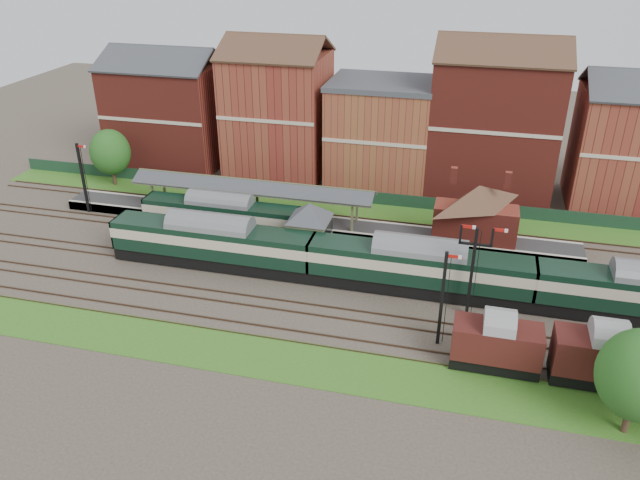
% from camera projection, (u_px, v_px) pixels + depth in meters
% --- Properties ---
extents(ground, '(160.00, 160.00, 0.00)m').
position_uv_depth(ground, '(333.00, 281.00, 56.48)').
color(ground, '#473D33').
rests_on(ground, ground).
extents(grass_back, '(90.00, 4.50, 0.06)m').
position_uv_depth(grass_back, '(365.00, 210.00, 70.26)').
color(grass_back, '#2D6619').
rests_on(grass_back, ground).
extents(grass_front, '(90.00, 5.00, 0.06)m').
position_uv_depth(grass_front, '(295.00, 362.00, 46.13)').
color(grass_front, '#2D6619').
rests_on(grass_front, ground).
extents(fence, '(90.00, 0.12, 1.50)m').
position_uv_depth(fence, '(368.00, 197.00, 71.65)').
color(fence, '#193823').
rests_on(fence, ground).
extents(platform, '(55.00, 3.40, 1.00)m').
position_uv_depth(platform, '(308.00, 225.00, 65.75)').
color(platform, '#2D2D2D').
rests_on(platform, ground).
extents(signal_box, '(5.40, 5.40, 6.00)m').
position_uv_depth(signal_box, '(310.00, 231.00, 58.48)').
color(signal_box, '#516548').
rests_on(signal_box, ground).
extents(brick_hut, '(3.20, 2.64, 2.94)m').
position_uv_depth(brick_hut, '(393.00, 259.00, 57.64)').
color(brick_hut, maroon).
rests_on(brick_hut, ground).
extents(station_building, '(8.10, 8.10, 5.90)m').
position_uv_depth(station_building, '(476.00, 212.00, 60.44)').
color(station_building, maroon).
rests_on(station_building, platform).
extents(canopy, '(26.00, 3.89, 4.08)m').
position_uv_depth(canopy, '(252.00, 184.00, 65.20)').
color(canopy, '#505837').
rests_on(canopy, platform).
extents(semaphore_bracket, '(3.60, 0.25, 8.18)m').
position_uv_depth(semaphore_bracket, '(473.00, 266.00, 49.56)').
color(semaphore_bracket, black).
rests_on(semaphore_bracket, ground).
extents(semaphore_platform_end, '(1.23, 0.25, 8.00)m').
position_uv_depth(semaphore_platform_end, '(83.00, 177.00, 68.06)').
color(semaphore_platform_end, black).
rests_on(semaphore_platform_end, ground).
extents(semaphore_siding, '(1.23, 0.25, 8.00)m').
position_uv_depth(semaphore_siding, '(442.00, 298.00, 46.35)').
color(semaphore_siding, black).
rests_on(semaphore_siding, ground).
extents(town_backdrop, '(69.00, 10.00, 16.00)m').
position_uv_depth(town_backdrop, '(379.00, 127.00, 74.86)').
color(town_backdrop, maroon).
rests_on(town_backdrop, ground).
extents(dmu_train, '(57.51, 3.02, 4.42)m').
position_uv_depth(dmu_train, '(419.00, 267.00, 53.64)').
color(dmu_train, black).
rests_on(dmu_train, ground).
extents(platform_railcar, '(16.42, 2.59, 3.78)m').
position_uv_depth(platform_railcar, '(221.00, 214.00, 64.00)').
color(platform_railcar, black).
rests_on(platform_railcar, ground).
extents(goods_van_a, '(6.28, 2.72, 3.81)m').
position_uv_depth(goods_van_a, '(496.00, 343.00, 44.62)').
color(goods_van_a, black).
rests_on(goods_van_a, ground).
extents(goods_van_b, '(6.71, 2.91, 4.07)m').
position_uv_depth(goods_van_b, '(603.00, 357.00, 42.99)').
color(goods_van_b, black).
rests_on(goods_van_b, ground).
extents(tree_far, '(5.17, 5.17, 7.55)m').
position_uv_depth(tree_far, '(640.00, 375.00, 37.80)').
color(tree_far, '#382619').
rests_on(tree_far, ground).
extents(tree_back, '(4.81, 4.81, 7.03)m').
position_uv_depth(tree_back, '(110.00, 152.00, 75.10)').
color(tree_back, '#382619').
rests_on(tree_back, ground).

